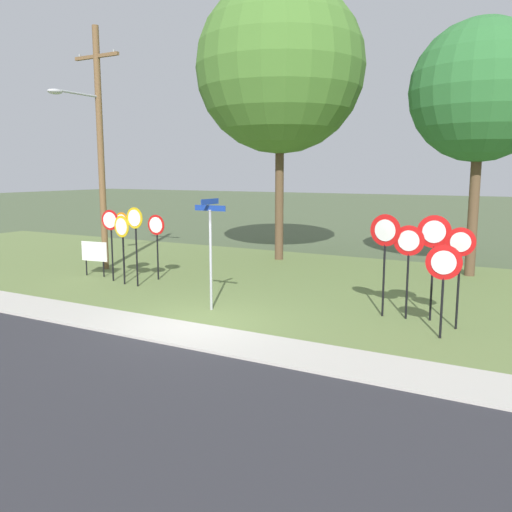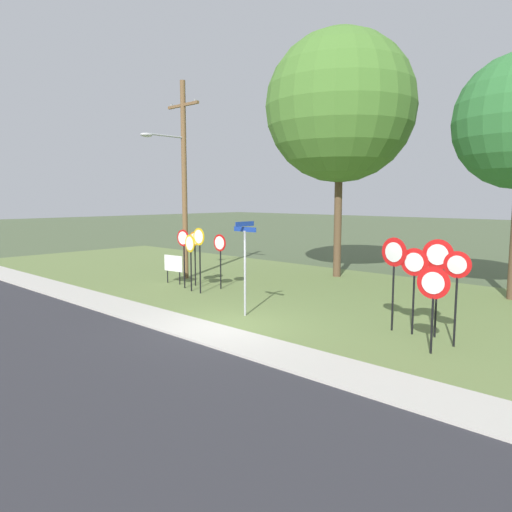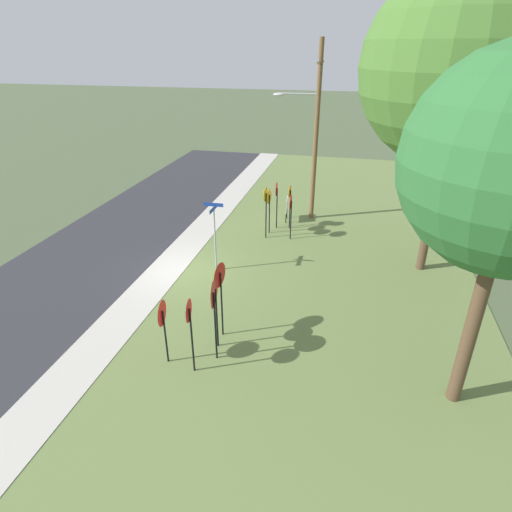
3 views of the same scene
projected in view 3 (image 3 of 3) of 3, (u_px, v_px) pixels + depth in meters
The scene contains 18 objects.
ground_plane at pixel (184, 272), 18.11m from camera, with size 160.00×160.00×0.00m, color #4C5B3D.
road_asphalt at pixel (84, 260), 19.09m from camera, with size 44.00×6.40×0.01m, color #2D2D33.
sidewalk_strip at pixel (166, 269), 18.26m from camera, with size 44.00×1.60×0.06m, color #BCB7AD.
grass_median at pixel (325, 288), 16.86m from camera, with size 44.00×12.00×0.04m, color olive.
stop_sign_near_left at pixel (290, 198), 21.58m from camera, with size 0.61×0.10×2.33m.
stop_sign_near_right at pixel (266, 202), 20.41m from camera, with size 0.68×0.11×2.60m.
stop_sign_far_left at pixel (269, 202), 21.03m from camera, with size 0.71×0.14×2.30m.
stop_sign_far_center at pixel (277, 196), 21.57m from camera, with size 0.69×0.11×2.45m.
stop_sign_far_right at pixel (291, 208), 20.38m from camera, with size 0.70×0.09×2.27m.
yield_sign_near_left at pixel (213, 302), 12.22m from camera, with size 0.81×0.18×2.67m.
yield_sign_near_right at pixel (220, 282), 13.28m from camera, with size 0.82×0.14×2.66m.
yield_sign_far_left at pixel (215, 298), 12.85m from camera, with size 0.77×0.12×2.41m.
yield_sign_far_right at pixel (189, 319), 11.80m from camera, with size 0.68×0.13×2.45m.
yield_sign_center at pixel (162, 318), 12.28m from camera, with size 0.79×0.13×2.14m.
street_name_post at pixel (215, 231), 17.42m from camera, with size 0.96×0.82×3.02m.
utility_pole at pixel (313, 128), 21.56m from camera, with size 2.10×2.39×8.98m.
notice_board at pixel (287, 206), 22.95m from camera, with size 1.10×0.15×1.25m.
oak_tree_left at pixel (459, 69), 14.81m from camera, with size 6.91×6.91×11.38m.
Camera 3 is at (14.74, 6.66, 8.73)m, focal length 29.79 mm.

